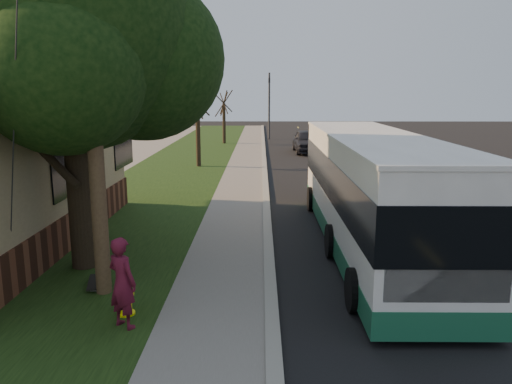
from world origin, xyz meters
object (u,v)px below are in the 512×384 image
traffic_signal (269,101)px  bare_tree_near (198,127)px  distant_car (308,141)px  bare_tree_far (224,118)px  utility_pole (89,54)px  leafy_tree (73,34)px  skateboarder (122,283)px  fire_hydrant (125,295)px  transit_bus (372,188)px  skateboard_main (94,282)px

traffic_signal → bare_tree_near: bearing=-104.0°
distant_car → bare_tree_far: bearing=136.5°
utility_pole → distant_car: size_ratio=2.04×
traffic_signal → distant_car: 9.96m
utility_pole → distant_car: utility_pole is taller
leafy_tree → bare_tree_far: (1.17, 27.35, -3.16)m
leafy_tree → traffic_signal: size_ratio=1.42×
bare_tree_far → distant_car: 8.07m
leafy_tree → skateboarder: leafy_tree is taller
leafy_tree → bare_tree_near: size_ratio=1.81×
fire_hydrant → traffic_signal: size_ratio=0.13×
transit_bus → skateboard_main: 7.04m
bare_tree_far → transit_bus: size_ratio=0.37×
bare_tree_near → utility_pole: bearing=-89.3°
bare_tree_far → fire_hydrant: bearing=-89.2°
leafy_tree → distant_car: bearing=72.2°
fire_hydrant → skateboarder: (0.10, -0.47, 0.42)m
leafy_tree → skateboard_main: bearing=-67.1°
leafy_tree → bare_tree_near: 15.66m
fire_hydrant → utility_pole: 4.37m
bare_tree_far → skateboard_main: 28.73m
skateboard_main → skateboarder: bearing=-58.3°
utility_pole → skateboard_main: 4.52m
fire_hydrant → skateboarder: bearing=-78.0°
leafy_tree → transit_bus: (6.81, 1.58, -3.61)m
leafy_tree → bare_tree_near: bearing=87.5°
fire_hydrant → leafy_tree: leafy_tree is taller
utility_pole → transit_bus: 7.43m
leafy_tree → skateboard_main: (0.56, -1.31, -5.03)m
fire_hydrant → skateboarder: size_ratio=0.47×
bare_tree_far → skateboard_main: size_ratio=4.32×
leafy_tree → skateboarder: (1.67, -3.12, -4.31)m
fire_hydrant → leafy_tree: size_ratio=0.09×
skateboard_main → transit_bus: bearing=24.8°
fire_hydrant → utility_pole: (-0.71, 0.99, 4.20)m
traffic_signal → distant_car: size_ratio=1.24×
bare_tree_far → transit_bus: 26.38m
skateboard_main → bare_tree_far: bearing=88.8°
leafy_tree → skateboard_main: 5.23m
transit_bus → skateboard_main: transit_bus is taller
skateboarder → fire_hydrant: bearing=-44.7°
skateboarder → bare_tree_near: bearing=-53.6°
skateboard_main → distant_car: 24.20m
bare_tree_far → leafy_tree: bearing=-92.5°
utility_pole → bare_tree_far: 29.13m
transit_bus → distant_car: transit_bus is taller
leafy_tree → utility_pole: bearing=-62.4°
bare_tree_near → skateboard_main: 16.79m
bare_tree_near → bare_tree_far: bare_tree_near is taller
bare_tree_near → skateboarder: bearing=-86.9°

